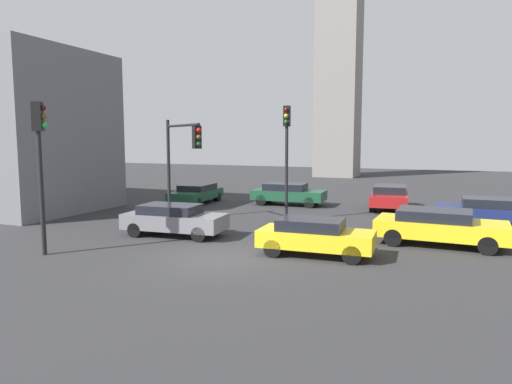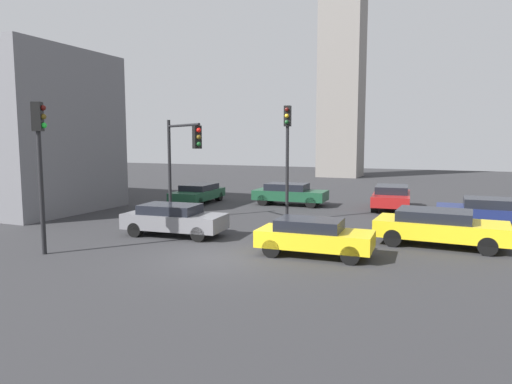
# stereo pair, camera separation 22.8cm
# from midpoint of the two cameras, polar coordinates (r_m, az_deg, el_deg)

# --- Properties ---
(ground_plane) EXTENTS (105.86, 105.86, 0.00)m
(ground_plane) POSITION_cam_midpoint_polar(r_m,az_deg,el_deg) (15.99, -5.20, -8.25)
(ground_plane) COLOR #2D2D30
(traffic_light_0) EXTENTS (0.36, 0.48, 5.71)m
(traffic_light_0) POSITION_cam_midpoint_polar(r_m,az_deg,el_deg) (22.87, 3.52, 6.19)
(traffic_light_0) COLOR black
(traffic_light_0) RESTS_ON ground_plane
(traffic_light_1) EXTENTS (3.13, 2.31, 5.04)m
(traffic_light_1) POSITION_cam_midpoint_polar(r_m,az_deg,el_deg) (22.01, -9.44, 5.13)
(traffic_light_1) COLOR black
(traffic_light_1) RESTS_ON ground_plane
(traffic_light_2) EXTENTS (0.49, 0.43, 5.35)m
(traffic_light_2) POSITION_cam_midpoint_polar(r_m,az_deg,el_deg) (17.73, -25.47, 4.76)
(traffic_light_2) COLOR black
(traffic_light_2) RESTS_ON ground_plane
(car_0) EXTENTS (2.21, 4.62, 1.22)m
(car_0) POSITION_cam_midpoint_polar(r_m,az_deg,el_deg) (29.74, -7.59, -0.13)
(car_0) COLOR #19472D
(car_0) RESTS_ON ground_plane
(car_1) EXTENTS (4.42, 2.12, 1.33)m
(car_1) POSITION_cam_midpoint_polar(r_m,az_deg,el_deg) (19.87, -10.45, -3.31)
(car_1) COLOR slate
(car_1) RESTS_ON ground_plane
(car_2) EXTENTS (2.42, 4.79, 1.37)m
(car_2) POSITION_cam_midpoint_polar(r_m,az_deg,el_deg) (28.26, 15.96, -0.51)
(car_2) COLOR maroon
(car_2) RESTS_ON ground_plane
(car_3) EXTENTS (4.55, 2.15, 1.30)m
(car_3) POSITION_cam_midpoint_polar(r_m,az_deg,el_deg) (24.61, 26.38, -2.05)
(car_3) COLOR navy
(car_3) RESTS_ON ground_plane
(car_4) EXTENTS (4.85, 2.32, 1.38)m
(car_4) POSITION_cam_midpoint_polar(r_m,az_deg,el_deg) (19.12, 21.34, -3.93)
(car_4) COLOR yellow
(car_4) RESTS_ON ground_plane
(car_5) EXTENTS (4.56, 2.13, 1.35)m
(car_5) POSITION_cam_midpoint_polar(r_m,az_deg,el_deg) (28.84, 3.73, -0.16)
(car_5) COLOR #19472D
(car_5) RESTS_ON ground_plane
(car_6) EXTENTS (4.05, 1.88, 1.30)m
(car_6) POSITION_cam_midpoint_polar(r_m,az_deg,el_deg) (16.35, 6.88, -5.41)
(car_6) COLOR yellow
(car_6) RESTS_ON ground_plane
(skyline_tower) EXTENTS (4.43, 4.43, 23.03)m
(skyline_tower) POSITION_cam_midpoint_polar(r_m,az_deg,el_deg) (52.69, 10.05, 14.51)
(skyline_tower) COLOR gray
(skyline_tower) RESTS_ON ground_plane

